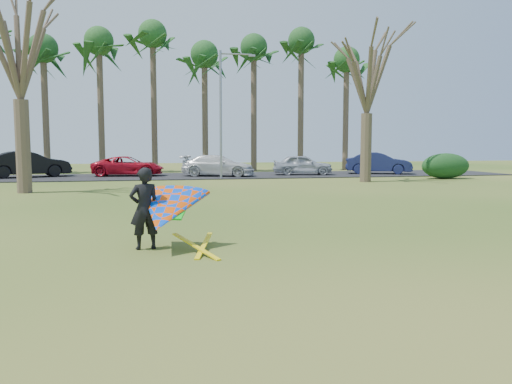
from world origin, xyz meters
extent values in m
plane|color=#1E4910|center=(0.00, 0.00, 0.00)|extent=(100.00, 100.00, 0.00)
cube|color=black|center=(0.00, 25.00, 0.03)|extent=(46.00, 7.00, 0.06)
cylinder|color=#4A3C2C|center=(-10.00, 31.00, 4.50)|extent=(0.48, 0.48, 9.00)
ellipsoid|color=#17421B|center=(-10.00, 31.00, 9.30)|extent=(4.84, 4.84, 3.08)
cylinder|color=#4C3A2D|center=(-6.00, 31.00, 4.85)|extent=(0.48, 0.48, 9.70)
ellipsoid|color=#1C4418|center=(-6.00, 31.00, 10.00)|extent=(4.84, 4.84, 3.08)
cylinder|color=#4E402F|center=(-2.00, 31.00, 5.20)|extent=(0.48, 0.48, 10.40)
ellipsoid|color=#1B4518|center=(-2.00, 31.00, 10.70)|extent=(4.84, 4.84, 3.08)
cylinder|color=#47382A|center=(2.00, 31.00, 4.50)|extent=(0.48, 0.48, 9.00)
ellipsoid|color=#19481C|center=(2.00, 31.00, 9.30)|extent=(4.84, 4.84, 3.08)
cylinder|color=#49382C|center=(6.00, 31.00, 4.85)|extent=(0.48, 0.48, 9.70)
ellipsoid|color=#19461C|center=(6.00, 31.00, 10.00)|extent=(4.84, 4.84, 3.08)
cylinder|color=brown|center=(10.00, 31.00, 5.20)|extent=(0.48, 0.48, 10.40)
ellipsoid|color=#18441A|center=(10.00, 31.00, 10.70)|extent=(4.84, 4.84, 3.08)
cylinder|color=brown|center=(14.00, 31.00, 4.50)|extent=(0.48, 0.48, 9.00)
ellipsoid|color=#1B4819|center=(14.00, 31.00, 9.30)|extent=(4.84, 4.84, 3.08)
cylinder|color=brown|center=(-8.00, 15.00, 2.10)|extent=(0.64, 0.64, 4.20)
cylinder|color=#46392A|center=(10.00, 18.00, 1.99)|extent=(0.64, 0.64, 3.99)
cylinder|color=gray|center=(2.00, 22.00, 4.00)|extent=(0.16, 0.16, 8.00)
cylinder|color=gray|center=(3.00, 22.00, 7.80)|extent=(2.00, 0.10, 0.10)
cube|color=gray|center=(4.00, 22.00, 7.75)|extent=(0.40, 0.18, 0.12)
ellipsoid|color=#143917|center=(16.15, 19.43, 0.82)|extent=(3.28, 1.49, 1.64)
ellipsoid|color=#1A3E16|center=(17.17, 21.30, 0.59)|extent=(2.13, 1.00, 1.18)
imported|color=black|center=(-10.20, 25.68, 0.91)|extent=(5.46, 3.56, 1.70)
imported|color=#B10E1E|center=(-3.85, 25.64, 0.72)|extent=(5.00, 2.76, 1.32)
imported|color=silver|center=(2.10, 24.15, 0.77)|extent=(5.30, 3.62, 1.42)
imported|color=#A7ACB5|center=(8.13, 24.38, 0.77)|extent=(4.39, 2.38, 1.42)
imported|color=#19204D|center=(13.92, 24.40, 0.83)|extent=(4.96, 3.40, 1.55)
imported|color=black|center=(-2.53, 1.35, 0.86)|extent=(0.71, 0.55, 1.73)
cone|color=blue|center=(-2.08, 1.10, 0.85)|extent=(2.13, 2.39, 2.02)
cube|color=#0CBF19|center=(-1.96, 1.02, 0.80)|extent=(0.62, 0.60, 0.24)
cube|color=yellow|center=(-1.53, 0.75, 0.01)|extent=(0.85, 1.66, 0.28)
cube|color=yellow|center=(-1.33, 0.95, 0.01)|extent=(0.56, 1.76, 0.22)
camera|label=1|loc=(-2.41, -9.29, 2.21)|focal=35.00mm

